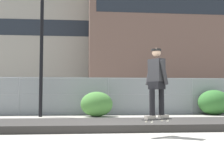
% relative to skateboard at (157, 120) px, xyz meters
% --- Properties ---
extents(ground_plane, '(120.00, 120.00, 0.00)m').
position_rel_skateboard_xyz_m(ground_plane, '(-0.48, -0.13, -0.40)').
color(ground_plane, '#9E998E').
extents(gravel_berm, '(17.71, 2.63, 0.20)m').
position_rel_skateboard_xyz_m(gravel_berm, '(-0.48, 2.06, -0.30)').
color(gravel_berm, '#33302D').
rests_on(gravel_berm, ground_plane).
extents(skateboard, '(0.79, 0.59, 0.07)m').
position_rel_skateboard_xyz_m(skateboard, '(0.00, 0.00, 0.00)').
color(skateboard, black).
extents(skater, '(0.67, 0.62, 1.68)m').
position_rel_skateboard_xyz_m(skater, '(0.00, 0.00, 0.96)').
color(skater, gray).
rests_on(skater, skateboard).
extents(chain_fence, '(25.84, 0.06, 1.85)m').
position_rel_skateboard_xyz_m(chain_fence, '(-0.48, 7.93, 0.53)').
color(chain_fence, gray).
rests_on(chain_fence, ground_plane).
extents(street_lamp, '(0.44, 0.44, 6.52)m').
position_rel_skateboard_xyz_m(street_lamp, '(-3.63, 6.97, 3.68)').
color(street_lamp, black).
rests_on(street_lamp, ground_plane).
extents(parked_car_near, '(4.53, 2.21, 1.66)m').
position_rel_skateboard_xyz_m(parked_car_near, '(-3.86, 10.98, 0.43)').
color(parked_car_near, '#B7BABF').
rests_on(parked_car_near, ground_plane).
extents(parked_car_mid, '(4.47, 2.10, 1.66)m').
position_rel_skateboard_xyz_m(parked_car_mid, '(2.83, 11.36, 0.43)').
color(parked_car_mid, '#474C54').
rests_on(parked_car_mid, ground_plane).
extents(library_building, '(23.15, 15.31, 18.18)m').
position_rel_skateboard_xyz_m(library_building, '(-11.07, 46.96, 8.69)').
color(library_building, gray).
rests_on(library_building, ground_plane).
extents(office_block, '(22.18, 15.59, 21.83)m').
position_rel_skateboard_xyz_m(office_block, '(10.27, 41.00, 10.51)').
color(office_block, brown).
rests_on(office_block, ground_plane).
extents(shrub_left, '(1.47, 1.20, 1.13)m').
position_rel_skateboard_xyz_m(shrub_left, '(-1.09, 6.82, 0.16)').
color(shrub_left, '#477F38').
rests_on(shrub_left, ground_plane).
extents(shrub_center, '(1.60, 1.31, 1.23)m').
position_rel_skateboard_xyz_m(shrub_center, '(4.76, 7.46, 0.21)').
color(shrub_center, '#336B2D').
rests_on(shrub_center, ground_plane).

